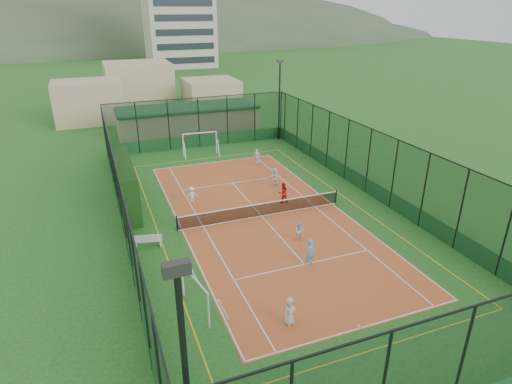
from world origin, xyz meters
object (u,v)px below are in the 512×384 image
floodlight_ne (279,101)px  child_far_back (275,177)px  child_far_left (192,195)px  child_near_left (290,311)px  child_near_right (300,231)px  child_far_right (257,157)px  futsal_goal_near (195,294)px  child_near_mid (311,252)px  futsal_goal_far (200,144)px  coach (283,193)px  white_bench (148,240)px  clubhouse (188,120)px

floodlight_ne → child_far_back: 13.58m
child_far_left → child_near_left: bearing=91.9°
child_near_right → child_far_right: child_far_right is taller
child_near_left → futsal_goal_near: bearing=128.8°
child_near_left → child_near_mid: (3.12, 3.95, 0.09)m
futsal_goal_far → coach: size_ratio=2.19×
child_near_mid → child_far_back: bearing=49.8°
futsal_goal_far → futsal_goal_near: bearing=-101.6°
floodlight_ne → futsal_goal_near: floodlight_ne is taller
floodlight_ne → coach: 16.67m
futsal_goal_near → coach: (8.83, 9.62, -0.16)m
futsal_goal_near → child_near_left: futsal_goal_near is taller
white_bench → child_far_left: (3.89, 5.25, 0.16)m
clubhouse → child_far_back: clubhouse is taller
clubhouse → futsal_goal_far: (-0.58, -7.49, -0.50)m
clubhouse → white_bench: 24.64m
child_far_right → white_bench: bearing=41.8°
futsal_goal_far → child_near_right: 18.48m
white_bench → child_far_left: child_far_left is taller
child_near_right → futsal_goal_near: bearing=-120.9°
futsal_goal_far → child_far_left: size_ratio=2.72×
clubhouse → child_near_left: (-2.84, -32.46, -0.89)m
child_near_right → child_far_back: (2.08, 8.60, 0.12)m
child_far_right → child_near_right: bearing=76.7°
child_far_left → child_far_back: (6.91, 0.79, 0.14)m
floodlight_ne → child_near_left: size_ratio=6.07×
white_bench → child_near_left: size_ratio=1.19×
white_bench → coach: 10.48m
floodlight_ne → child_far_back: floodlight_ne is taller
floodlight_ne → clubhouse: floodlight_ne is taller
floodlight_ne → child_far_right: floodlight_ne is taller
futsal_goal_near → child_far_left: size_ratio=2.35×
white_bench → child_near_mid: bearing=-19.9°
white_bench → coach: (10.07, 2.89, 0.31)m
child_near_right → child_far_left: (-4.83, 7.81, -0.02)m
floodlight_ne → white_bench: floodlight_ne is taller
child_near_left → child_far_back: child_far_back is taller
floodlight_ne → child_far_left: 18.17m
clubhouse → child_near_left: 32.60m
white_bench → child_far_right: 15.78m
coach → child_far_back: bearing=-104.5°
clubhouse → futsal_goal_far: bearing=-94.4°
child_near_mid → child_near_right: 2.68m
futsal_goal_far → child_near_left: size_ratio=2.44×
futsal_goal_far → child_near_right: futsal_goal_far is taller
child_far_back → coach: coach is taller
child_near_left → coach: (5.11, 12.01, 0.08)m
child_near_left → child_near_right: size_ratio=1.08×
clubhouse → white_bench: clubhouse is taller
floodlight_ne → futsal_goal_far: (-9.18, -2.09, -3.05)m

